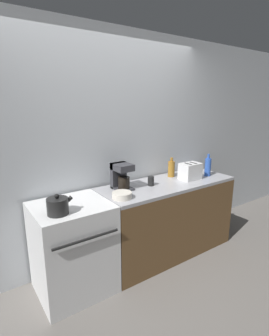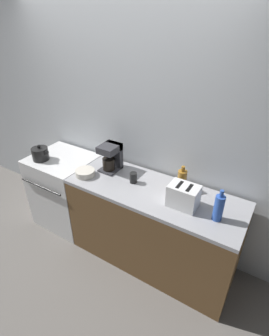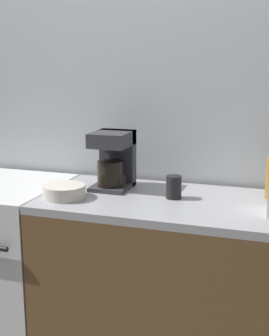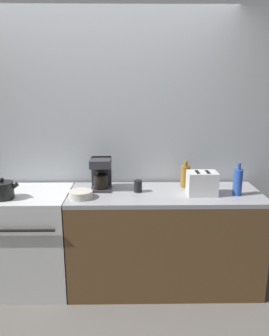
{
  "view_description": "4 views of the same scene",
  "coord_description": "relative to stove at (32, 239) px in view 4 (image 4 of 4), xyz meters",
  "views": [
    {
      "loc": [
        -1.41,
        -1.89,
        1.83
      ],
      "look_at": [
        0.13,
        0.32,
        1.14
      ],
      "focal_mm": 28.0,
      "sensor_mm": 36.0,
      "label": 1
    },
    {
      "loc": [
        1.5,
        -1.46,
        2.34
      ],
      "look_at": [
        0.35,
        0.38,
        1.04
      ],
      "focal_mm": 28.0,
      "sensor_mm": 36.0,
      "label": 2
    },
    {
      "loc": [
        0.84,
        -1.69,
        1.51
      ],
      "look_at": [
        0.17,
        0.35,
        1.03
      ],
      "focal_mm": 50.0,
      "sensor_mm": 36.0,
      "label": 3
    },
    {
      "loc": [
        0.29,
        -2.42,
        1.83
      ],
      "look_at": [
        0.33,
        0.35,
        1.12
      ],
      "focal_mm": 35.0,
      "sensor_mm": 36.0,
      "label": 4
    }
  ],
  "objects": [
    {
      "name": "ground_plane",
      "position": [
        0.6,
        -0.31,
        -0.46
      ],
      "size": [
        12.0,
        12.0,
        0.0
      ],
      "primitive_type": "plane",
      "color": "slate"
    },
    {
      "name": "counter_block",
      "position": [
        1.21,
        0.0,
        -0.01
      ],
      "size": [
        1.69,
        0.63,
        0.9
      ],
      "color": "brown",
      "rests_on": "ground_plane"
    },
    {
      "name": "bottle_blue",
      "position": [
        1.82,
        -0.07,
        0.56
      ],
      "size": [
        0.08,
        0.08,
        0.28
      ],
      "color": "#2D56B7",
      "rests_on": "counter_block"
    },
    {
      "name": "bottle_amber",
      "position": [
        1.41,
        0.16,
        0.54
      ],
      "size": [
        0.08,
        0.08,
        0.24
      ],
      "color": "#9E6B23",
      "rests_on": "counter_block"
    },
    {
      "name": "cup_black",
      "position": [
        0.97,
        0.02,
        0.49
      ],
      "size": [
        0.07,
        0.07,
        0.11
      ],
      "color": "black",
      "rests_on": "counter_block"
    },
    {
      "name": "stove",
      "position": [
        0.0,
        0.0,
        0.0
      ],
      "size": [
        0.7,
        0.67,
        0.9
      ],
      "color": "silver",
      "rests_on": "ground_plane"
    },
    {
      "name": "kettle",
      "position": [
        -0.16,
        -0.14,
        0.51
      ],
      "size": [
        0.23,
        0.18,
        0.18
      ],
      "color": "black",
      "rests_on": "stove"
    },
    {
      "name": "coffee_maker",
      "position": [
        0.63,
        0.12,
        0.59
      ],
      "size": [
        0.18,
        0.22,
        0.28
      ],
      "color": "#333338",
      "rests_on": "counter_block"
    },
    {
      "name": "toaster",
      "position": [
        1.51,
        -0.06,
        0.54
      ],
      "size": [
        0.25,
        0.18,
        0.2
      ],
      "color": "white",
      "rests_on": "counter_block"
    },
    {
      "name": "wall_back",
      "position": [
        0.6,
        0.37,
        0.84
      ],
      "size": [
        8.0,
        0.05,
        2.6
      ],
      "color": "silver",
      "rests_on": "ground_plane"
    },
    {
      "name": "bowl",
      "position": [
        0.48,
        -0.13,
        0.47
      ],
      "size": [
        0.2,
        0.2,
        0.06
      ],
      "color": "beige",
      "rests_on": "counter_block"
    }
  ]
}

